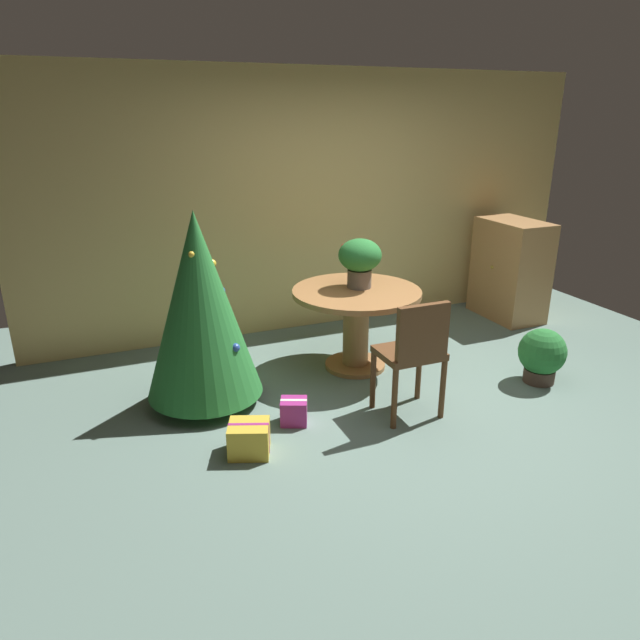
% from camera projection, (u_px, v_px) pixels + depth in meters
% --- Properties ---
extents(ground_plane, '(6.60, 6.60, 0.00)m').
position_uv_depth(ground_plane, '(427.00, 413.00, 4.42)').
color(ground_plane, slate).
extents(back_wall_panel, '(6.00, 0.10, 2.60)m').
position_uv_depth(back_wall_panel, '(319.00, 203.00, 5.89)').
color(back_wall_panel, tan).
rests_on(back_wall_panel, ground_plane).
extents(round_dining_table, '(1.12, 1.12, 0.73)m').
position_uv_depth(round_dining_table, '(356.00, 313.00, 5.04)').
color(round_dining_table, '#9E6B3D').
rests_on(round_dining_table, ground_plane).
extents(flower_vase, '(0.38, 0.38, 0.43)m').
position_uv_depth(flower_vase, '(360.00, 259.00, 4.96)').
color(flower_vase, '#665B51').
rests_on(flower_vase, round_dining_table).
extents(wooden_chair_near, '(0.45, 0.38, 0.93)m').
position_uv_depth(wooden_chair_near, '(414.00, 351.00, 4.19)').
color(wooden_chair_near, brown).
rests_on(wooden_chair_near, ground_plane).
extents(holiday_tree, '(0.90, 0.90, 1.53)m').
position_uv_depth(holiday_tree, '(200.00, 306.00, 4.32)').
color(holiday_tree, brown).
rests_on(holiday_tree, ground_plane).
extents(gift_box_purple, '(0.24, 0.23, 0.19)m').
position_uv_depth(gift_box_purple, '(294.00, 411.00, 4.25)').
color(gift_box_purple, '#9E287A').
rests_on(gift_box_purple, ground_plane).
extents(gift_box_gold, '(0.34, 0.32, 0.22)m').
position_uv_depth(gift_box_gold, '(249.00, 439.00, 3.87)').
color(gift_box_gold, gold).
rests_on(gift_box_gold, ground_plane).
extents(wooden_cabinet, '(0.51, 0.80, 1.09)m').
position_uv_depth(wooden_cabinet, '(510.00, 270.00, 6.33)').
color(wooden_cabinet, '#B27F4C').
rests_on(wooden_cabinet, ground_plane).
extents(potted_plant, '(0.40, 0.40, 0.48)m').
position_uv_depth(potted_plant, '(542.00, 354.00, 4.85)').
color(potted_plant, '#4C382D').
rests_on(potted_plant, ground_plane).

